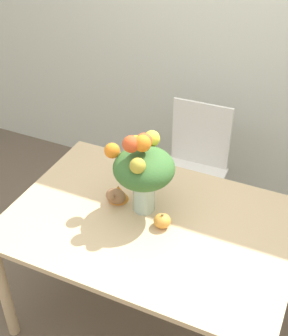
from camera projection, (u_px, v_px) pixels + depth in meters
The scene contains 7 objects.
ground_plane at pixel (150, 314), 2.78m from camera, with size 12.00×12.00×0.00m, color brown.
wall_back at pixel (239, 19), 3.01m from camera, with size 8.00×0.06×2.70m.
dining_table at pixel (151, 234), 2.40m from camera, with size 1.44×0.99×0.74m.
flower_vase at pixel (143, 169), 2.28m from camera, with size 0.35×0.32×0.46m.
pumpkin at pixel (162, 221), 2.29m from camera, with size 0.09×0.09×0.08m.
turkey_figurine at pixel (117, 194), 2.45m from camera, with size 0.11×0.15×0.09m.
dining_chair_near_window at pixel (193, 170), 3.14m from camera, with size 0.43×0.43×0.92m.
Camera 1 is at (0.70, -1.60, 2.32)m, focal length 50.00 mm.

